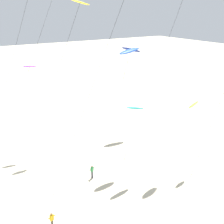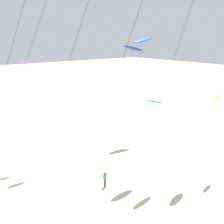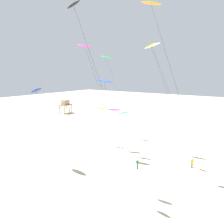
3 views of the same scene
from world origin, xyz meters
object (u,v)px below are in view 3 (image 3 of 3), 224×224
kite_green (107,58)px  kite_blue (104,81)px  kite_yellow (153,50)px  kite_orange (152,6)px  kite_purple (115,112)px  kite_flyer_middle (192,163)px  kite_teal (124,113)px  kite_black (75,10)px  stilt_house (65,104)px  kite_white (153,47)px  kite_lime (101,109)px  kite_navy (36,91)px  kite_magenta (85,47)px  kite_flyer_nearest (137,164)px

kite_green → kite_blue: kite_green is taller
kite_yellow → kite_blue: size_ratio=1.35×
kite_green → kite_orange: kite_orange is taller
kite_purple → kite_flyer_middle: size_ratio=7.26×
kite_teal → kite_blue: kite_blue is taller
kite_black → stilt_house: kite_black is taller
kite_white → kite_teal: 12.52m
kite_yellow → kite_lime: bearing=73.8°
kite_navy → kite_orange: 19.79m
kite_black → kite_teal: bearing=10.2°
kite_navy → kite_lime: bearing=-4.8°
kite_green → kite_yellow: (-8.60, -14.88, -0.10)m
kite_white → kite_navy: 20.53m
kite_lime → kite_white: 15.87m
kite_purple → stilt_house: bearing=52.9°
kite_green → kite_navy: 20.10m
kite_teal → kite_navy: kite_navy is taller
kite_navy → stilt_house: (36.03, 34.09, -9.09)m
kite_yellow → kite_white: bearing=24.5°
kite_magenta → kite_teal: bearing=-79.4°
kite_purple → kite_yellow: (11.91, 1.40, 7.32)m
kite_purple → kite_flyer_middle: (16.74, -4.29, -10.78)m
kite_purple → stilt_house: 62.45m
kite_green → kite_blue: bearing=-145.3°
kite_yellow → kite_flyer_nearest: (-0.85, 1.61, -18.11)m
kite_magenta → kite_flyer_middle: kite_magenta is taller
kite_green → stilt_house: 40.15m
kite_white → kite_teal: (-3.16, 3.76, -11.51)m
kite_magenta → stilt_house: (25.37, 34.49, -16.50)m
kite_flyer_middle → kite_orange: bearing=158.2°
kite_purple → kite_teal: (13.45, 7.30, -3.05)m
kite_orange → kite_flyer_nearest: 23.23m
kite_blue → kite_flyer_nearest: (1.18, -5.92, -13.46)m
kite_flyer_middle → stilt_house: stilt_house is taller
kite_navy → kite_flyer_nearest: bearing=-51.8°
kite_purple → kite_orange: size_ratio=0.50×
kite_green → kite_orange: bearing=-128.7°
kite_white → kite_flyer_nearest: kite_white is taller
kite_green → kite_teal: size_ratio=2.17×
kite_magenta → kite_navy: kite_magenta is taller
kite_purple → kite_yellow: size_ratio=0.60×
kite_lime → kite_teal: size_ratio=0.97×
kite_yellow → kite_flyer_nearest: 18.20m
kite_white → kite_yellow: kite_white is taller
kite_green → kite_blue: (-10.62, -7.36, -4.75)m
kite_black → kite_yellow: bearing=-15.3°
kite_teal → kite_flyer_nearest: size_ratio=5.48×
kite_lime → kite_yellow: bearing=-106.2°
kite_blue → kite_flyer_middle: bearing=-62.6°
kite_white → kite_navy: (-15.25, 11.80, -7.06)m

